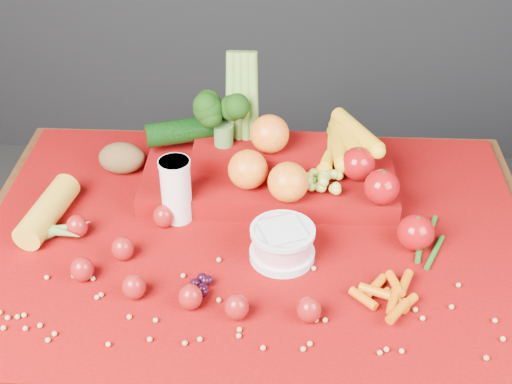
{
  "coord_description": "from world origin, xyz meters",
  "views": [
    {
      "loc": [
        0.05,
        -1.07,
        1.63
      ],
      "look_at": [
        0.0,
        0.02,
        0.85
      ],
      "focal_mm": 50.0,
      "sensor_mm": 36.0,
      "label": 1
    }
  ],
  "objects_px": {
    "yogurt_bowl": "(282,242)",
    "produce_mound": "(276,165)",
    "table": "(256,276)",
    "milk_glass": "(176,188)"
  },
  "relations": [
    {
      "from": "table",
      "to": "milk_glass",
      "type": "distance_m",
      "value": 0.24
    },
    {
      "from": "table",
      "to": "yogurt_bowl",
      "type": "distance_m",
      "value": 0.16
    },
    {
      "from": "milk_glass",
      "to": "produce_mound",
      "type": "xyz_separation_m",
      "value": [
        0.19,
        0.11,
        -0.01
      ]
    },
    {
      "from": "table",
      "to": "produce_mound",
      "type": "distance_m",
      "value": 0.23
    },
    {
      "from": "yogurt_bowl",
      "to": "produce_mound",
      "type": "bearing_deg",
      "value": 94.44
    },
    {
      "from": "table",
      "to": "yogurt_bowl",
      "type": "height_order",
      "value": "yogurt_bowl"
    },
    {
      "from": "milk_glass",
      "to": "yogurt_bowl",
      "type": "relative_size",
      "value": 1.11
    },
    {
      "from": "table",
      "to": "yogurt_bowl",
      "type": "bearing_deg",
      "value": -49.92
    },
    {
      "from": "yogurt_bowl",
      "to": "milk_glass",
      "type": "bearing_deg",
      "value": 152.17
    },
    {
      "from": "milk_glass",
      "to": "produce_mound",
      "type": "relative_size",
      "value": 0.23
    }
  ]
}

